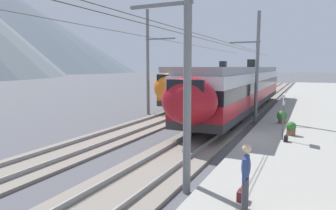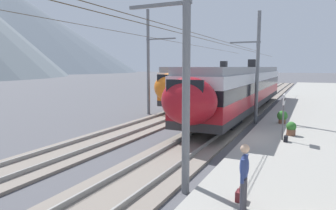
% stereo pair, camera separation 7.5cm
% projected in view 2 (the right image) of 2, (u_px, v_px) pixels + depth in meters
% --- Properties ---
extents(ground_plane, '(400.00, 400.00, 0.00)m').
position_uv_depth(ground_plane, '(231.00, 142.00, 15.37)').
color(ground_plane, '#4C4C51').
extents(track_near, '(120.00, 3.00, 0.28)m').
position_uv_depth(track_near, '(203.00, 138.00, 16.02)').
color(track_near, slate).
rests_on(track_near, ground).
extents(track_far, '(120.00, 3.00, 0.28)m').
position_uv_depth(track_far, '(131.00, 130.00, 17.99)').
color(track_far, slate).
rests_on(track_far, ground).
extents(train_near_platform, '(25.33, 3.00, 4.27)m').
position_uv_depth(train_near_platform, '(242.00, 87.00, 24.49)').
color(train_near_platform, '#2D2D30').
rests_on(train_near_platform, track_near).
extents(train_far_track, '(23.79, 3.01, 4.27)m').
position_uv_depth(train_far_track, '(214.00, 82.00, 32.78)').
color(train_far_track, '#2D2D30').
rests_on(train_far_track, track_far).
extents(catenary_mast_west, '(45.44, 2.06, 7.11)m').
position_uv_depth(catenary_mast_west, '(182.00, 70.00, 8.81)').
color(catenary_mast_west, slate).
rests_on(catenary_mast_west, ground).
extents(catenary_mast_mid, '(45.44, 2.06, 7.52)m').
position_uv_depth(catenary_mast_mid, '(255.00, 66.00, 20.10)').
color(catenary_mast_mid, slate).
rests_on(catenary_mast_mid, ground).
extents(catenary_mast_far_side, '(45.44, 2.55, 8.36)m').
position_uv_depth(catenary_mast_far_side, '(150.00, 61.00, 23.92)').
color(catenary_mast_far_side, slate).
rests_on(catenary_mast_far_side, ground).
extents(platform_sign, '(0.70, 0.08, 2.24)m').
position_uv_depth(platform_sign, '(284.00, 106.00, 14.31)').
color(platform_sign, '#59595B').
rests_on(platform_sign, platform_slab).
extents(passenger_walking, '(0.53, 0.22, 1.69)m').
position_uv_depth(passenger_walking, '(244.00, 174.00, 7.25)').
color(passenger_walking, '#383842').
rests_on(passenger_walking, platform_slab).
extents(handbag_beside_passenger, '(0.32, 0.18, 0.40)m').
position_uv_depth(handbag_beside_passenger, '(240.00, 196.00, 7.90)').
color(handbag_beside_passenger, maroon).
rests_on(handbag_beside_passenger, platform_slab).
extents(handbag_near_sign, '(0.32, 0.18, 0.40)m').
position_uv_depth(handbag_near_sign, '(286.00, 139.00, 14.16)').
color(handbag_near_sign, black).
rests_on(handbag_near_sign, platform_slab).
extents(potted_plant_platform_edge, '(0.50, 0.50, 0.72)m').
position_uv_depth(potted_plant_platform_edge, '(291.00, 128.00, 15.45)').
color(potted_plant_platform_edge, brown).
rests_on(potted_plant_platform_edge, platform_slab).
extents(potted_plant_by_shelter, '(0.64, 0.64, 0.81)m').
position_uv_depth(potted_plant_by_shelter, '(282.00, 116.00, 18.69)').
color(potted_plant_by_shelter, brown).
rests_on(potted_plant_by_shelter, platform_slab).
extents(mountain_right_ridge, '(191.03, 191.03, 61.97)m').
position_uv_depth(mountain_right_ridge, '(2.00, 28.00, 212.29)').
color(mountain_right_ridge, slate).
rests_on(mountain_right_ridge, ground).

